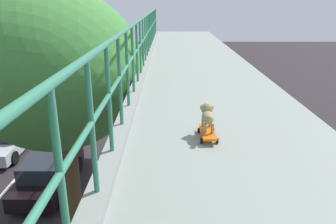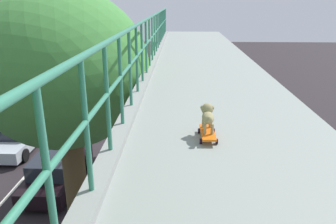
# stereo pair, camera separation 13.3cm
# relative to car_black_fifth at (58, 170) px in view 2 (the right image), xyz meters

# --- Properties ---
(car_black_fifth) EXTENTS (1.85, 4.30, 1.44)m
(car_black_fifth) POSITION_rel_car_black_fifth_xyz_m (0.00, 0.00, 0.00)
(car_black_fifth) COLOR black
(car_black_fifth) RESTS_ON ground
(car_silver_sixth) EXTENTS (1.88, 3.84, 1.28)m
(car_silver_sixth) POSITION_rel_car_black_fifth_xyz_m (-3.18, 3.18, -0.07)
(car_silver_sixth) COLOR #AFBBC1
(car_silver_sixth) RESTS_ON ground
(city_bus) EXTENTS (2.51, 10.54, 3.48)m
(city_bus) POSITION_rel_car_black_fifth_xyz_m (-3.53, 17.97, 1.27)
(city_bus) COLOR beige
(city_bus) RESTS_ON ground
(roadside_tree_mid) EXTENTS (3.94, 3.94, 7.58)m
(roadside_tree_mid) POSITION_rel_car_black_fifth_xyz_m (2.29, -4.32, 4.98)
(roadside_tree_mid) COLOR #4F4126
(roadside_tree_mid) RESTS_ON ground
(toy_skateboard) EXTENTS (0.21, 0.47, 0.09)m
(toy_skateboard) POSITION_rel_car_black_fifth_xyz_m (5.29, -8.07, 5.11)
(toy_skateboard) COLOR orange
(toy_skateboard) RESTS_ON overpass_deck
(small_dog) EXTENTS (0.17, 0.40, 0.29)m
(small_dog) POSITION_rel_car_black_fifth_xyz_m (5.29, -7.99, 5.30)
(small_dog) COLOR #978C5E
(small_dog) RESTS_ON toy_skateboard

